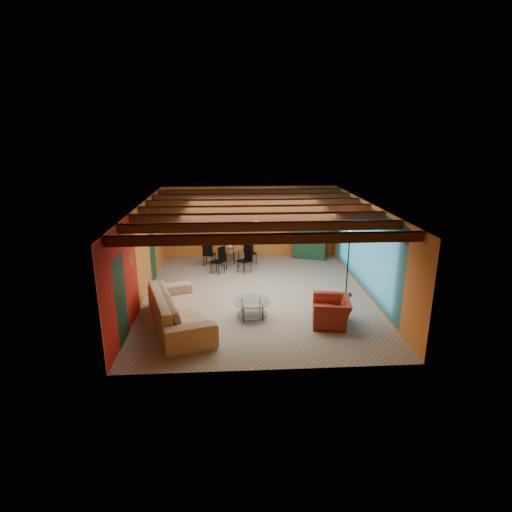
{
  "coord_description": "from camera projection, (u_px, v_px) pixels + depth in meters",
  "views": [
    {
      "loc": [
        -0.74,
        -11.32,
        4.67
      ],
      "look_at": [
        0.0,
        0.2,
        1.15
      ],
      "focal_mm": 28.89,
      "sensor_mm": 36.0,
      "label": 1
    }
  ],
  "objects": [
    {
      "name": "armchair",
      "position": [
        331.0,
        311.0,
        10.31
      ],
      "size": [
        1.08,
        1.19,
        0.68
      ],
      "primitive_type": "imported",
      "rotation": [
        0.0,
        0.0,
        -1.75
      ],
      "color": "maroon",
      "rests_on": "ground"
    },
    {
      "name": "coffee_table",
      "position": [
        252.0,
        309.0,
        10.65
      ],
      "size": [
        1.02,
        1.02,
        0.49
      ],
      "primitive_type": null,
      "rotation": [
        0.0,
        0.0,
        0.07
      ],
      "color": "silver",
      "rests_on": "ground"
    },
    {
      "name": "ceiling_fan",
      "position": [
        256.0,
        217.0,
        11.52
      ],
      "size": [
        1.5,
        1.5,
        0.44
      ],
      "primitive_type": null,
      "color": "#472614",
      "rests_on": "ceiling"
    },
    {
      "name": "armoire",
      "position": [
        308.0,
        231.0,
        15.58
      ],
      "size": [
        1.29,
        0.92,
        2.06
      ],
      "primitive_type": "cube",
      "rotation": [
        0.0,
        0.0,
        -0.32
      ],
      "color": "maroon",
      "rests_on": "ground"
    },
    {
      "name": "sofa",
      "position": [
        179.0,
        309.0,
        10.17
      ],
      "size": [
        2.02,
        3.22,
        0.88
      ],
      "primitive_type": "imported",
      "rotation": [
        0.0,
        0.0,
        1.87
      ],
      "color": "#A08667",
      "rests_on": "ground"
    },
    {
      "name": "potted_plant",
      "position": [
        309.0,
        197.0,
        15.2
      ],
      "size": [
        0.54,
        0.49,
        0.52
      ],
      "primitive_type": "imported",
      "rotation": [
        0.0,
        0.0,
        0.21
      ],
      "color": "#26661E",
      "rests_on": "armoire"
    },
    {
      "name": "room",
      "position": [
        256.0,
        216.0,
        11.63
      ],
      "size": [
        6.52,
        8.01,
        2.71
      ],
      "color": "gray",
      "rests_on": "ground"
    },
    {
      "name": "painting",
      "position": [
        226.0,
        215.0,
        15.45
      ],
      "size": [
        1.05,
        0.03,
        0.65
      ],
      "primitive_type": "cube",
      "color": "black",
      "rests_on": "wall_back"
    },
    {
      "name": "floor_lamp",
      "position": [
        348.0,
        260.0,
        11.9
      ],
      "size": [
        0.5,
        0.5,
        2.15
      ],
      "primitive_type": null,
      "rotation": [
        0.0,
        0.0,
        0.15
      ],
      "color": "black",
      "rests_on": "ground"
    },
    {
      "name": "dining_table",
      "position": [
        230.0,
        254.0,
        14.55
      ],
      "size": [
        2.43,
        2.43,
        0.99
      ],
      "primitive_type": null,
      "rotation": [
        0.0,
        0.0,
        0.35
      ],
      "color": "silver",
      "rests_on": "ground"
    },
    {
      "name": "vase",
      "position": [
        230.0,
        238.0,
        14.38
      ],
      "size": [
        0.22,
        0.22,
        0.18
      ],
      "primitive_type": "imported",
      "rotation": [
        0.0,
        0.0,
        -0.36
      ],
      "color": "orange",
      "rests_on": "dining_table"
    }
  ]
}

